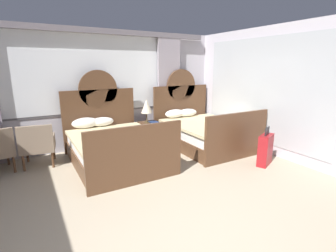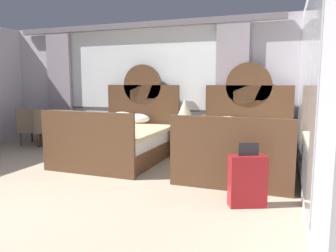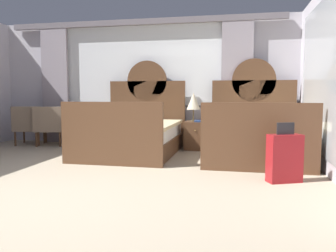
{
  "view_description": "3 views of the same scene",
  "coord_description": "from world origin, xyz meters",
  "px_view_note": "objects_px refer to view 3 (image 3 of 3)",
  "views": [
    {
      "loc": [
        -1.29,
        -1.7,
        1.89
      ],
      "look_at": [
        1.21,
        2.62,
        0.68
      ],
      "focal_mm": 26.72,
      "sensor_mm": 36.0,
      "label": 1
    },
    {
      "loc": [
        3.0,
        -2.36,
        1.43
      ],
      "look_at": [
        1.18,
        2.68,
        0.7
      ],
      "focal_mm": 34.42,
      "sensor_mm": 36.0,
      "label": 2
    },
    {
      "loc": [
        2.06,
        -3.04,
        1.11
      ],
      "look_at": [
        0.91,
        2.5,
        0.57
      ],
      "focal_mm": 36.06,
      "sensor_mm": 36.0,
      "label": 3
    }
  ],
  "objects_px": {
    "book_on_nightstand": "(200,121)",
    "armchair_by_window_left": "(80,125)",
    "bed_near_window": "(133,134)",
    "table_lamp_on_nightstand": "(193,101)",
    "bed_near_mirror": "(255,137)",
    "armchair_by_window_right": "(29,124)",
    "armchair_by_window_centre": "(50,125)",
    "nightstand_between_beds": "(196,135)",
    "suitcase_on_floor": "(285,158)"
  },
  "relations": [
    {
      "from": "nightstand_between_beds",
      "to": "armchair_by_window_centre",
      "type": "xyz_separation_m",
      "value": [
        -3.12,
        -0.14,
        0.17
      ]
    },
    {
      "from": "bed_near_window",
      "to": "armchair_by_window_right",
      "type": "distance_m",
      "value": 2.58
    },
    {
      "from": "bed_near_mirror",
      "to": "armchair_by_window_left",
      "type": "bearing_deg",
      "value": 171.32
    },
    {
      "from": "bed_near_window",
      "to": "nightstand_between_beds",
      "type": "relative_size",
      "value": 3.84
    },
    {
      "from": "armchair_by_window_centre",
      "to": "armchair_by_window_left",
      "type": "bearing_deg",
      "value": -0.1
    },
    {
      "from": "nightstand_between_beds",
      "to": "armchair_by_window_centre",
      "type": "height_order",
      "value": "armchair_by_window_centre"
    },
    {
      "from": "book_on_nightstand",
      "to": "armchair_by_window_left",
      "type": "xyz_separation_m",
      "value": [
        -2.5,
        -0.05,
        -0.13
      ]
    },
    {
      "from": "armchair_by_window_right",
      "to": "book_on_nightstand",
      "type": "bearing_deg",
      "value": 0.83
    },
    {
      "from": "bed_near_mirror",
      "to": "nightstand_between_beds",
      "type": "bearing_deg",
      "value": 148.02
    },
    {
      "from": "bed_near_window",
      "to": "bed_near_mirror",
      "type": "height_order",
      "value": "same"
    },
    {
      "from": "nightstand_between_beds",
      "to": "armchair_by_window_right",
      "type": "relative_size",
      "value": 0.67
    },
    {
      "from": "suitcase_on_floor",
      "to": "table_lamp_on_nightstand",
      "type": "bearing_deg",
      "value": 122.58
    },
    {
      "from": "table_lamp_on_nightstand",
      "to": "armchair_by_window_left",
      "type": "height_order",
      "value": "table_lamp_on_nightstand"
    },
    {
      "from": "nightstand_between_beds",
      "to": "book_on_nightstand",
      "type": "height_order",
      "value": "book_on_nightstand"
    },
    {
      "from": "bed_near_mirror",
      "to": "table_lamp_on_nightstand",
      "type": "relative_size",
      "value": 3.8
    },
    {
      "from": "bed_near_window",
      "to": "suitcase_on_floor",
      "type": "height_order",
      "value": "bed_near_window"
    },
    {
      "from": "book_on_nightstand",
      "to": "armchair_by_window_left",
      "type": "distance_m",
      "value": 2.5
    },
    {
      "from": "armchair_by_window_left",
      "to": "table_lamp_on_nightstand",
      "type": "bearing_deg",
      "value": 3.59
    },
    {
      "from": "nightstand_between_beds",
      "to": "table_lamp_on_nightstand",
      "type": "bearing_deg",
      "value": 176.45
    },
    {
      "from": "nightstand_between_beds",
      "to": "book_on_nightstand",
      "type": "xyz_separation_m",
      "value": [
        0.07,
        -0.09,
        0.3
      ]
    },
    {
      "from": "table_lamp_on_nightstand",
      "to": "armchair_by_window_centre",
      "type": "xyz_separation_m",
      "value": [
        -3.05,
        -0.15,
        -0.5
      ]
    },
    {
      "from": "armchair_by_window_left",
      "to": "armchair_by_window_centre",
      "type": "height_order",
      "value": "same"
    },
    {
      "from": "nightstand_between_beds",
      "to": "suitcase_on_floor",
      "type": "relative_size",
      "value": 0.75
    },
    {
      "from": "armchair_by_window_left",
      "to": "suitcase_on_floor",
      "type": "relative_size",
      "value": 1.11
    },
    {
      "from": "bed_near_mirror",
      "to": "table_lamp_on_nightstand",
      "type": "distance_m",
      "value": 1.47
    },
    {
      "from": "armchair_by_window_right",
      "to": "suitcase_on_floor",
      "type": "height_order",
      "value": "armchair_by_window_right"
    },
    {
      "from": "bed_near_window",
      "to": "armchair_by_window_right",
      "type": "xyz_separation_m",
      "value": [
        -2.52,
        0.54,
        0.1
      ]
    },
    {
      "from": "bed_near_window",
      "to": "table_lamp_on_nightstand",
      "type": "bearing_deg",
      "value": 33.56
    },
    {
      "from": "table_lamp_on_nightstand",
      "to": "armchair_by_window_left",
      "type": "xyz_separation_m",
      "value": [
        -2.36,
        -0.15,
        -0.5
      ]
    },
    {
      "from": "nightstand_between_beds",
      "to": "book_on_nightstand",
      "type": "relative_size",
      "value": 2.16
    },
    {
      "from": "table_lamp_on_nightstand",
      "to": "armchair_by_window_left",
      "type": "bearing_deg",
      "value": -176.41
    },
    {
      "from": "table_lamp_on_nightstand",
      "to": "armchair_by_window_centre",
      "type": "height_order",
      "value": "table_lamp_on_nightstand"
    },
    {
      "from": "book_on_nightstand",
      "to": "armchair_by_window_right",
      "type": "xyz_separation_m",
      "value": [
        -3.69,
        -0.05,
        -0.13
      ]
    },
    {
      "from": "nightstand_between_beds",
      "to": "table_lamp_on_nightstand",
      "type": "distance_m",
      "value": 0.68
    },
    {
      "from": "bed_near_window",
      "to": "table_lamp_on_nightstand",
      "type": "distance_m",
      "value": 1.38
    },
    {
      "from": "armchair_by_window_centre",
      "to": "table_lamp_on_nightstand",
      "type": "bearing_deg",
      "value": 2.76
    },
    {
      "from": "bed_near_window",
      "to": "book_on_nightstand",
      "type": "distance_m",
      "value": 1.33
    },
    {
      "from": "armchair_by_window_right",
      "to": "armchair_by_window_centre",
      "type": "bearing_deg",
      "value": -0.02
    },
    {
      "from": "table_lamp_on_nightstand",
      "to": "armchair_by_window_centre",
      "type": "relative_size",
      "value": 0.68
    },
    {
      "from": "bed_near_window",
      "to": "nightstand_between_beds",
      "type": "bearing_deg",
      "value": 31.81
    },
    {
      "from": "armchair_by_window_left",
      "to": "suitcase_on_floor",
      "type": "bearing_deg",
      "value": -29.09
    },
    {
      "from": "bed_near_mirror",
      "to": "bed_near_window",
      "type": "bearing_deg",
      "value": -179.94
    },
    {
      "from": "bed_near_window",
      "to": "nightstand_between_beds",
      "type": "xyz_separation_m",
      "value": [
        1.1,
        0.68,
        -0.07
      ]
    },
    {
      "from": "bed_near_window",
      "to": "armchair_by_window_right",
      "type": "bearing_deg",
      "value": 167.86
    },
    {
      "from": "armchair_by_window_centre",
      "to": "armchair_by_window_right",
      "type": "relative_size",
      "value": 1.0
    },
    {
      "from": "table_lamp_on_nightstand",
      "to": "armchair_by_window_centre",
      "type": "bearing_deg",
      "value": -177.24
    },
    {
      "from": "bed_near_window",
      "to": "table_lamp_on_nightstand",
      "type": "relative_size",
      "value": 3.8
    },
    {
      "from": "bed_near_mirror",
      "to": "book_on_nightstand",
      "type": "height_order",
      "value": "bed_near_mirror"
    },
    {
      "from": "bed_near_window",
      "to": "suitcase_on_floor",
      "type": "relative_size",
      "value": 2.87
    },
    {
      "from": "nightstand_between_beds",
      "to": "armchair_by_window_centre",
      "type": "bearing_deg",
      "value": -177.37
    }
  ]
}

